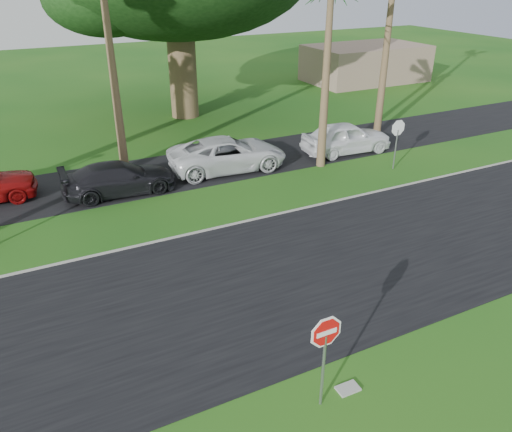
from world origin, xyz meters
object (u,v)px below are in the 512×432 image
object	(u,v)px
stop_sign_near	(325,344)
car_dark	(119,179)
car_minivan	(228,154)
stop_sign_far	(397,134)
car_pickup	(346,138)

from	to	relation	value
stop_sign_near	car_dark	distance (m)	14.15
car_dark	car_minivan	xyz separation A→B (m)	(5.45, 0.54, 0.09)
stop_sign_far	car_dark	world-z (taller)	stop_sign_far
stop_sign_near	stop_sign_far	bearing A→B (deg)	43.73
stop_sign_near	car_pickup	world-z (taller)	stop_sign_near
stop_sign_far	car_dark	distance (m)	13.28
car_dark	car_pickup	xyz separation A→B (m)	(12.16, 0.02, 0.12)
stop_sign_near	car_minivan	bearing A→B (deg)	74.40
car_pickup	stop_sign_far	bearing A→B (deg)	-162.60
car_dark	car_pickup	bearing A→B (deg)	-88.49
stop_sign_far	stop_sign_near	bearing A→B (deg)	43.73
car_dark	stop_sign_near	bearing A→B (deg)	-173.00
stop_sign_near	car_dark	bearing A→B (deg)	95.61
stop_sign_near	car_dark	xyz separation A→B (m)	(-1.38, 14.04, -1.06)
car_minivan	stop_sign_far	bearing A→B (deg)	-111.25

